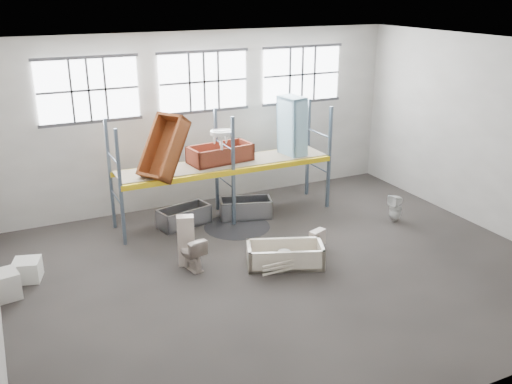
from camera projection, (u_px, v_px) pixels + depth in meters
floor at (284, 271)px, 13.09m from camera, size 12.00×10.00×0.10m
ceiling at (288, 44)px, 11.33m from camera, size 12.00×10.00×0.10m
wall_back at (204, 119)px, 16.49m from camera, size 12.00×0.10×5.00m
wall_front at (457, 263)px, 7.93m from camera, size 12.00×0.10×5.00m
wall_right at (491, 136)px, 14.66m from camera, size 0.10×10.00×5.00m
window_left at (88, 90)px, 14.72m from camera, size 2.60×0.04×1.60m
window_mid at (204, 82)px, 16.02m from camera, size 2.60×0.04×1.60m
window_right at (302, 74)px, 17.31m from camera, size 2.60×0.04×1.60m
rack_upright_la at (121, 189)px, 13.80m from camera, size 0.08×0.08×3.00m
rack_upright_lb at (110, 175)px, 14.81m from camera, size 0.08×0.08×3.00m
rack_upright_ma at (233, 172)px, 15.01m from camera, size 0.08×0.08×3.00m
rack_upright_mb at (216, 160)px, 16.03m from camera, size 0.08×0.08×3.00m
rack_upright_ra at (329, 158)px, 16.23m from camera, size 0.08×0.08×3.00m
rack_upright_rb at (308, 148)px, 17.24m from camera, size 0.08×0.08×3.00m
rack_beam_front at (233, 172)px, 15.01m from camera, size 6.00×0.10×0.14m
rack_beam_back at (216, 160)px, 16.03m from camera, size 6.00×0.10×0.14m
shelf_deck at (225, 163)px, 15.49m from camera, size 5.90×1.10×0.03m
wet_patch at (237, 227)px, 15.36m from camera, size 1.80×1.80×0.00m
bathtub_beige at (285, 255)px, 13.17m from camera, size 1.94×1.41×0.52m
cistern_spare at (317, 238)px, 14.01m from camera, size 0.47×0.34×0.41m
sink_in_tub at (294, 245)px, 13.90m from camera, size 0.56×0.56×0.17m
toilet_beige at (191, 252)px, 12.98m from camera, size 0.60×0.86×0.80m
cistern_tall at (186, 240)px, 13.10m from camera, size 0.45×0.36×1.21m
toilet_white at (396, 208)px, 15.60m from camera, size 0.39×0.39×0.77m
steel_tub_left at (184, 216)px, 15.39m from camera, size 1.51×0.96×0.51m
steel_tub_right at (245, 208)px, 15.94m from camera, size 1.57×1.07×0.53m
rust_tub_flat at (220, 154)px, 15.51m from camera, size 1.83×1.03×0.49m
rust_tub_tilted at (164, 148)px, 14.33m from camera, size 1.59×1.44×1.68m
sink_on_shelf at (222, 149)px, 14.99m from camera, size 0.69×0.58×0.54m
blue_tub_upright at (292, 127)px, 16.01m from camera, size 0.66×0.88×1.75m
bucket at (284, 258)px, 13.21m from camera, size 0.39×0.39×0.35m
carton_near at (2, 286)px, 11.76m from camera, size 0.75×0.67×0.58m
carton_far at (27, 270)px, 12.53m from camera, size 0.70×0.70×0.47m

